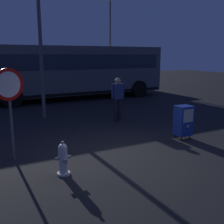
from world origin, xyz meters
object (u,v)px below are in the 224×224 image
Objects in this scene: street_light_near_left at (110,35)px; bus_near at (74,69)px; bus_far at (66,66)px; fire_hydrant at (63,159)px; stop_sign at (9,95)px; newspaper_box_primary at (183,120)px; street_light_near_right at (39,15)px; pedestrian at (118,97)px.

bus_near is at bearing -132.28° from street_light_near_left.
bus_near and bus_far have the same top height.
fire_hydrant is 0.33× the size of stop_sign.
newspaper_box_primary is 0.15× the size of street_light_near_right.
bus_near is (3.80, 9.74, 1.36)m from fire_hydrant.
bus_near is at bearing 61.14° from stop_sign.
street_light_near_right reaches higher than pedestrian.
stop_sign reaches higher than newspaper_box_primary.
newspaper_box_primary is 3.04m from pedestrian.
stop_sign is 9.57m from bus_near.
newspaper_box_primary is at bearing -57.36° from street_light_near_right.
bus_near is at bearing 91.51° from newspaper_box_primary.
pedestrian reaches higher than fire_hydrant.
fire_hydrant is 0.07× the size of bus_near.
stop_sign is at bearing -117.95° from bus_far.
street_light_near_right is at bearing -124.63° from bus_near.
stop_sign is at bearing -150.52° from pedestrian.
street_light_near_left is (4.47, 1.42, 2.46)m from bus_far.
street_light_near_left is 13.08m from street_light_near_right.
stop_sign is at bearing 173.23° from newspaper_box_primary.
bus_far is (4.77, 14.30, 1.36)m from fire_hydrant.
stop_sign is at bearing 120.97° from fire_hydrant.
bus_far reaches higher than stop_sign.
pedestrian is 0.16× the size of bus_near.
street_light_near_left reaches higher than street_light_near_right.
street_light_near_left is (5.44, 5.98, 2.46)m from bus_near.
street_light_near_left is (5.20, 14.94, 3.60)m from newspaper_box_primary.
fire_hydrant is 4.12m from newspaper_box_primary.
street_light_near_left is at bearing 55.00° from stop_sign.
newspaper_box_primary is 0.10× the size of bus_far.
street_light_near_right is (-3.08, 4.81, 3.45)m from newspaper_box_primary.
street_light_near_left is at bearing 59.55° from fire_hydrant.
pedestrian is (4.19, 2.37, -0.65)m from stop_sign.
pedestrian is 13.73m from street_light_near_left.
stop_sign reaches higher than pedestrian.
street_light_near_right is (-2.84, -4.15, 2.31)m from bus_near.
street_light_near_right is at bearing -118.24° from bus_far.
street_light_near_right reaches higher than bus_far.
bus_near is (0.42, 6.01, 0.76)m from pedestrian.
newspaper_box_primary is 0.46× the size of stop_sign.
fire_hydrant is 0.73× the size of newspaper_box_primary.
street_light_near_left is (10.05, 14.36, 2.56)m from stop_sign.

